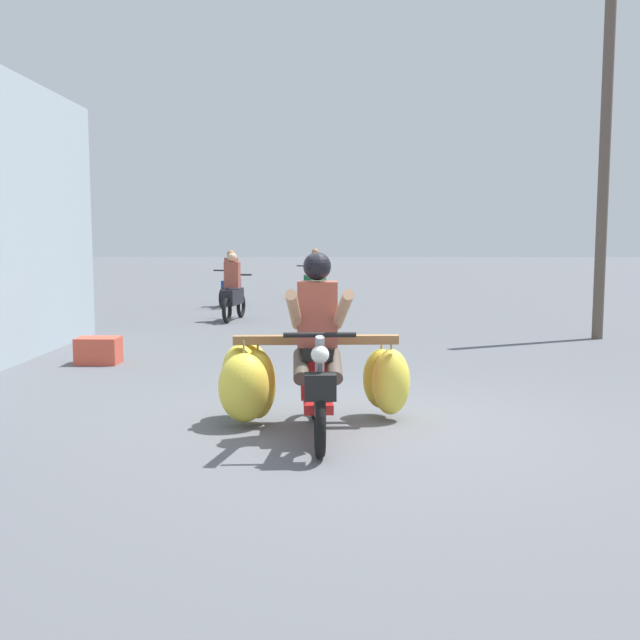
% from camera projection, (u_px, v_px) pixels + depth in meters
% --- Properties ---
extents(ground_plane, '(120.00, 120.00, 0.00)m').
position_uv_depth(ground_plane, '(359.00, 431.00, 6.58)').
color(ground_plane, '#56595E').
extents(motorbike_main_loaded, '(1.82, 1.83, 1.58)m').
position_uv_depth(motorbike_main_loaded, '(300.00, 372.00, 6.69)').
color(motorbike_main_loaded, black).
rests_on(motorbike_main_loaded, ground).
extents(motorbike_distant_ahead_left, '(0.51, 1.62, 1.40)m').
position_uv_depth(motorbike_distant_ahead_left, '(233.00, 293.00, 15.25)').
color(motorbike_distant_ahead_left, black).
rests_on(motorbike_distant_ahead_left, ground).
extents(motorbike_distant_ahead_right, '(0.87, 1.47, 1.40)m').
position_uv_depth(motorbike_distant_ahead_right, '(315.00, 278.00, 21.25)').
color(motorbike_distant_ahead_right, black).
rests_on(motorbike_distant_ahead_right, ground).
extents(motorbike_distant_far_ahead, '(0.54, 1.61, 1.40)m').
position_uv_depth(motorbike_distant_far_ahead, '(231.00, 284.00, 18.47)').
color(motorbike_distant_far_ahead, black).
rests_on(motorbike_distant_far_ahead, ground).
extents(produce_crate, '(0.56, 0.40, 0.36)m').
position_uv_depth(produce_crate, '(99.00, 351.00, 10.07)').
color(produce_crate, '#CC4C38').
rests_on(produce_crate, ground).
extents(utility_pole, '(0.18, 0.18, 5.55)m').
position_uv_depth(utility_pole, '(604.00, 172.00, 12.28)').
color(utility_pole, brown).
rests_on(utility_pole, ground).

